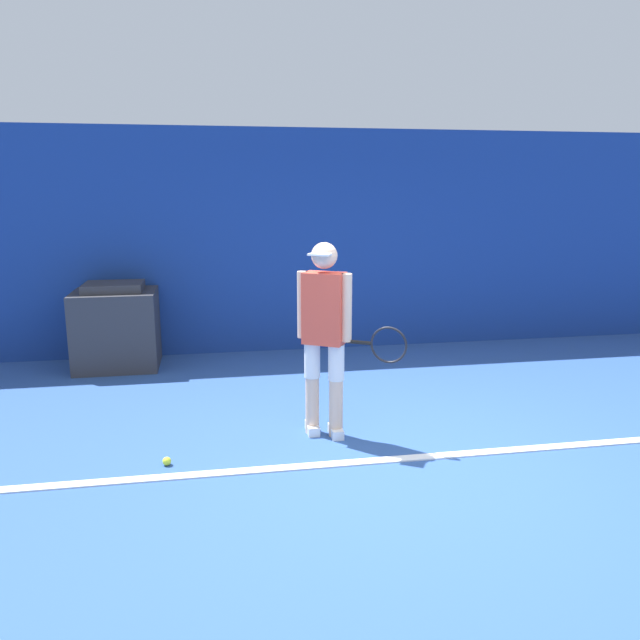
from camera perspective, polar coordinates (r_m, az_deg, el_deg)
name	(u,v)px	position (r m, az deg, el deg)	size (l,w,h in m)	color
ground_plane	(398,467)	(5.00, 7.10, -13.16)	(24.00, 24.00, 0.00)	#2D5193
back_wall	(316,242)	(8.18, -0.37, 7.18)	(24.00, 0.10, 2.85)	navy
court_baseline	(393,459)	(5.10, 6.71, -12.55)	(21.60, 0.10, 0.01)	white
tennis_player	(326,331)	(5.27, 0.51, -0.97)	(0.84, 0.55, 1.68)	beige
tennis_ball	(167,461)	(5.11, -13.83, -12.42)	(0.07, 0.07, 0.07)	#D1E533
covered_chair	(116,327)	(7.79, -18.12, -0.64)	(0.96, 0.78, 1.02)	#333338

